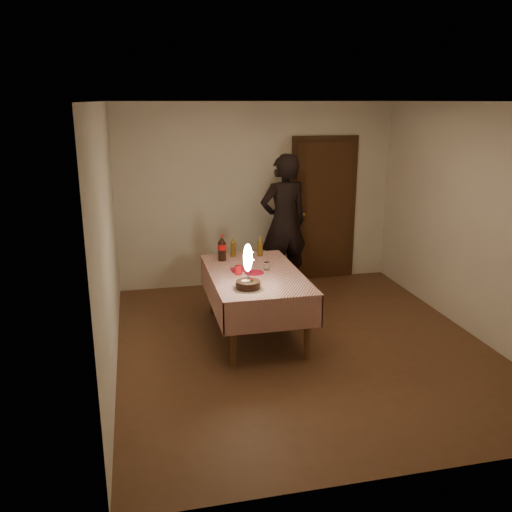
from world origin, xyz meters
The scene contains 12 objects.
ground centered at (0.00, 0.00, 0.00)m, with size 4.00×4.50×0.01m, color brown.
room_shell centered at (0.03, 0.08, 1.65)m, with size 4.04×4.54×2.62m.
dining_table centered at (-0.44, 0.42, 0.64)m, with size 1.02×1.72×0.74m.
birthday_cake centered at (-0.63, -0.09, 0.87)m, with size 0.31×0.31×0.48m.
red_plate centered at (-0.46, 0.41, 0.75)m, with size 0.22×0.22×0.01m, color #B90C26.
red_cup centered at (-0.64, 0.40, 0.79)m, with size 0.08×0.08×0.10m, color #AD0C10.
clear_cup centered at (-0.29, 0.49, 0.79)m, with size 0.07×0.07×0.09m, color white.
napkin_stack centered at (-0.62, 0.53, 0.75)m, with size 0.15×0.15×0.02m, color #B41430.
cola_bottle centered at (-0.73, 0.98, 0.89)m, with size 0.10×0.10×0.32m.
amber_bottle_left centered at (-0.57, 1.12, 0.86)m, with size 0.06×0.06×0.25m.
amber_bottle_right centered at (-0.23, 1.07, 0.86)m, with size 0.06×0.06×0.25m.
photographer centered at (0.29, 1.85, 0.96)m, with size 0.77×0.58×1.93m.
Camera 1 is at (-1.72, -5.25, 2.61)m, focal length 38.00 mm.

